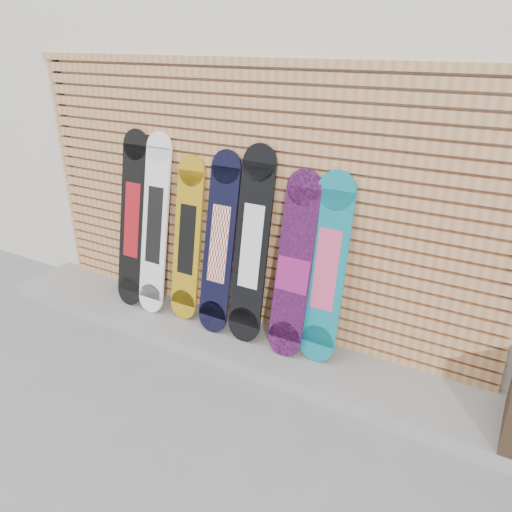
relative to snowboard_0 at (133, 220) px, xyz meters
The scene contains 11 objects.
ground 1.70m from the snowboard_0, 32.56° to the right, with size 80.00×80.00×0.00m, color gray.
building 3.34m from the snowboard_0, 57.95° to the left, with size 12.00×5.00×3.60m, color beige.
concrete_step 1.36m from the snowboard_0, ahead, with size 4.60×0.70×0.12m, color gray.
slat_wall 1.12m from the snowboard_0, 10.66° to the left, with size 4.26×0.08×2.29m.
snowboard_0 is the anchor object (origin of this frame).
snowboard_1 0.26m from the snowboard_0, ahead, with size 0.26×0.35×1.58m.
snowboard_2 0.60m from the snowboard_0, ahead, with size 0.27×0.30×1.42m.
snowboard_3 0.94m from the snowboard_0, ahead, with size 0.27×0.35×1.50m.
snowboard_4 1.24m from the snowboard_0, ahead, with size 0.29×0.34×1.58m.
snowboard_5 1.62m from the snowboard_0, ahead, with size 0.28×0.36×1.43m.
snowboard_6 1.87m from the snowboard_0, ahead, with size 0.29×0.29×1.46m.
Camera 1 is at (1.87, -2.35, 2.44)m, focal length 35.00 mm.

